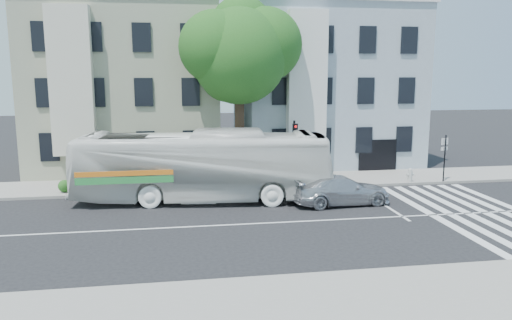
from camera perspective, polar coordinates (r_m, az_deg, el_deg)
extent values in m
plane|color=black|center=(22.24, 0.96, -7.24)|extent=(120.00, 120.00, 0.00)
cube|color=gray|center=(29.86, -1.74, -2.59)|extent=(80.00, 4.00, 0.15)
cube|color=gray|center=(14.94, 6.58, -15.96)|extent=(80.00, 4.00, 0.15)
cube|color=gray|center=(36.06, -14.48, 7.98)|extent=(12.00, 10.00, 11.00)
cube|color=#94A1B0|center=(37.49, 7.57, 8.28)|extent=(12.00, 10.00, 11.00)
cylinder|color=#2D2116|center=(29.90, -1.89, 2.35)|extent=(0.56, 0.56, 5.20)
sphere|color=#174014|center=(29.65, -1.94, 11.77)|extent=(5.60, 5.60, 5.60)
sphere|color=#174014|center=(30.31, 1.03, 13.06)|extent=(4.40, 4.40, 4.40)
sphere|color=#174014|center=(29.22, -4.67, 12.75)|extent=(4.20, 4.20, 4.20)
sphere|color=#174014|center=(30.97, -1.68, 14.85)|extent=(3.80, 3.80, 3.80)
sphere|color=#174014|center=(30.16, -3.23, 9.83)|extent=(3.40, 3.40, 3.40)
imported|color=white|center=(25.80, -6.06, -0.67)|extent=(4.56, 13.42, 3.66)
imported|color=silver|center=(25.55, 9.65, -3.40)|extent=(2.42, 5.17, 1.46)
cylinder|color=black|center=(29.59, 4.34, 0.86)|extent=(0.13, 0.13, 3.79)
cube|color=black|center=(29.16, 4.49, 3.41)|extent=(0.30, 0.27, 0.77)
sphere|color=red|center=(29.01, 4.56, 3.83)|extent=(0.14, 0.14, 0.14)
cylinder|color=white|center=(29.38, 4.42, 1.69)|extent=(0.39, 0.15, 0.40)
cylinder|color=#B1B2AD|center=(31.06, 17.19, -1.77)|extent=(0.27, 0.27, 0.67)
sphere|color=#B1B2AD|center=(30.99, 17.23, -1.11)|extent=(0.24, 0.24, 0.24)
cylinder|color=#B1B2AD|center=(31.04, 17.20, -1.61)|extent=(0.46, 0.22, 0.16)
cylinder|color=black|center=(31.65, 20.75, 0.19)|extent=(0.08, 0.08, 2.79)
cube|color=white|center=(31.59, 20.77, 2.01)|extent=(0.49, 0.18, 0.39)
cube|color=white|center=(31.65, 20.72, 1.21)|extent=(0.49, 0.18, 0.20)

